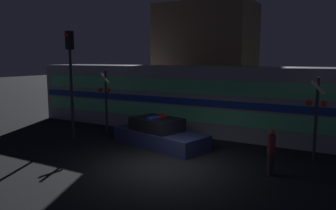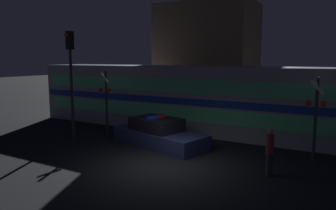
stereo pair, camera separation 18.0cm
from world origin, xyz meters
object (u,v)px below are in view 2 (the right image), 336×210
object	(u,v)px
police_car	(159,134)
traffic_light_corner	(71,68)
pedestrian	(270,152)
train	(175,97)
crossing_signal_near	(316,113)

from	to	relation	value
police_car	traffic_light_corner	distance (m)	5.59
police_car	pedestrian	world-z (taller)	pedestrian
train	police_car	distance (m)	4.29
train	traffic_light_corner	bearing A→B (deg)	-124.68
traffic_light_corner	train	bearing A→B (deg)	55.32
train	traffic_light_corner	size ratio (longest dim) A/B	3.33
pedestrian	traffic_light_corner	world-z (taller)	traffic_light_corner
pedestrian	crossing_signal_near	xyz separation A→B (m)	(1.13, 2.55, 1.09)
train	pedestrian	distance (m)	8.64
police_car	traffic_light_corner	bearing A→B (deg)	-154.72
train	crossing_signal_near	size ratio (longest dim) A/B	5.39
police_car	train	bearing A→B (deg)	122.64
train	crossing_signal_near	xyz separation A→B (m)	(7.83, -2.81, 0.14)
train	crossing_signal_near	world-z (taller)	train
pedestrian	police_car	bearing A→B (deg)	164.69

